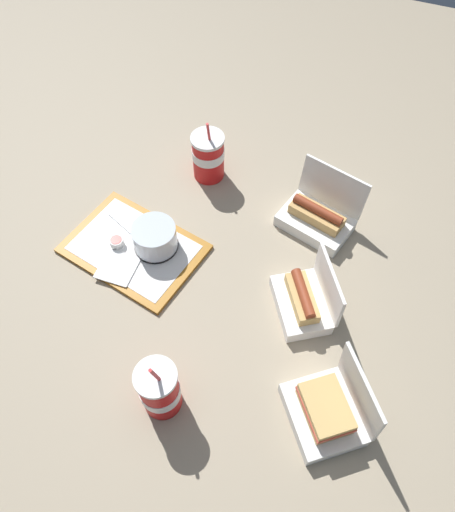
# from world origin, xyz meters

# --- Properties ---
(ground_plane) EXTENTS (3.20, 3.20, 0.00)m
(ground_plane) POSITION_xyz_m (0.00, 0.00, 0.00)
(ground_plane) COLOR gray
(food_tray) EXTENTS (0.42, 0.33, 0.01)m
(food_tray) POSITION_xyz_m (-0.23, -0.01, 0.01)
(food_tray) COLOR #A56619
(food_tray) RESTS_ON ground_plane
(cake_container) EXTENTS (0.13, 0.13, 0.08)m
(cake_container) POSITION_xyz_m (-0.18, 0.02, 0.05)
(cake_container) COLOR black
(cake_container) RESTS_ON food_tray
(ketchup_cup) EXTENTS (0.04, 0.04, 0.02)m
(ketchup_cup) POSITION_xyz_m (-0.28, -0.02, 0.03)
(ketchup_cup) COLOR white
(ketchup_cup) RESTS_ON food_tray
(napkin_stack) EXTENTS (0.10, 0.10, 0.00)m
(napkin_stack) POSITION_xyz_m (-0.24, -0.09, 0.02)
(napkin_stack) COLOR white
(napkin_stack) RESTS_ON food_tray
(plastic_fork) EXTENTS (0.11, 0.05, 0.00)m
(plastic_fork) POSITION_xyz_m (-0.31, 0.05, 0.02)
(plastic_fork) COLOR white
(plastic_fork) RESTS_ON food_tray
(clamshell_hotdog_front) EXTENTS (0.21, 0.22, 0.16)m
(clamshell_hotdog_front) POSITION_xyz_m (0.27, -0.01, 0.04)
(clamshell_hotdog_front) COLOR white
(clamshell_hotdog_front) RESTS_ON ground_plane
(clamshell_sandwich_right) EXTENTS (0.23, 0.24, 0.19)m
(clamshell_sandwich_right) POSITION_xyz_m (0.39, -0.27, 0.05)
(clamshell_sandwich_right) COLOR white
(clamshell_sandwich_right) RESTS_ON ground_plane
(clamshell_hotdog_corner) EXTENTS (0.24, 0.20, 0.17)m
(clamshell_hotdog_corner) POSITION_xyz_m (0.22, 0.26, 0.04)
(clamshell_hotdog_corner) COLOR white
(clamshell_hotdog_corner) RESTS_ON ground_plane
(soda_cup_center) EXTENTS (0.10, 0.10, 0.22)m
(soda_cup_center) POSITION_xyz_m (-0.15, 0.34, 0.08)
(soda_cup_center) COLOR red
(soda_cup_center) RESTS_ON ground_plane
(soda_cup_right) EXTENTS (0.10, 0.10, 0.23)m
(soda_cup_right) POSITION_xyz_m (0.03, -0.37, 0.08)
(soda_cup_right) COLOR red
(soda_cup_right) RESTS_ON ground_plane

